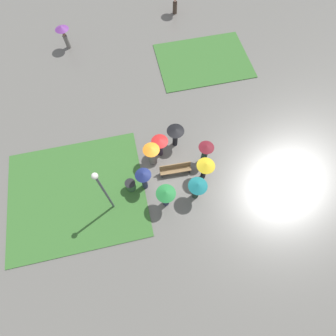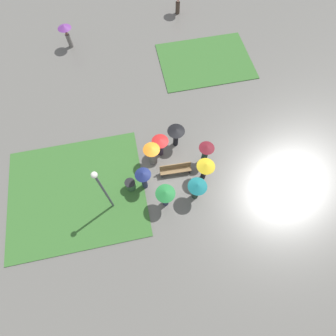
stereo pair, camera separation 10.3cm
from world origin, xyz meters
The scene contains 15 objects.
ground_plane centered at (0.00, 0.00, 0.00)m, with size 90.00×90.00×0.00m, color #66635E.
lawn_patch_near centered at (-5.76, -0.72, 0.03)m, with size 8.26×7.18×0.06m.
lawn_patch_far centered at (4.96, 8.41, 0.03)m, with size 7.20×5.25×0.06m.
park_bench centered at (0.50, -0.61, 0.48)m, with size 1.99×0.50×0.90m.
lamp_post centered at (-3.63, -2.04, 3.02)m, with size 0.32×0.32×4.75m.
trash_bin centered at (-2.41, -1.09, 0.41)m, with size 0.64×0.64×0.82m.
crowd_person_orange centered at (-0.77, 0.39, 1.25)m, with size 1.02×1.02×1.87m.
crowd_person_maroon centered at (2.48, -0.19, 1.18)m, with size 0.95×0.95×1.85m.
crowd_person_black centered at (0.97, 1.41, 1.28)m, with size 1.10×1.10×1.76m.
crowd_person_red centered at (-0.15, 0.91, 1.22)m, with size 1.04×1.04×1.75m.
crowd_person_teal centered at (1.32, -2.45, 1.39)m, with size 1.11×1.11×1.93m.
crowd_person_yellow centered at (2.11, -1.34, 1.47)m, with size 1.08×1.08×1.92m.
crowd_person_navy centered at (-1.54, -1.17, 1.32)m, with size 0.93×0.93×1.95m.
crowd_person_green centered at (-0.52, -2.52, 1.39)m, with size 1.12×1.12×1.94m.
lone_walker_far_path centered at (-5.43, 12.30, 1.40)m, with size 1.05×1.05×1.92m.
Camera 2 is at (-1.38, -7.31, 15.26)m, focal length 28.00 mm.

